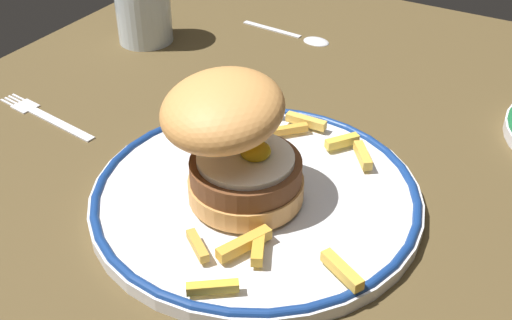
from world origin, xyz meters
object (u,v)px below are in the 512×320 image
burger (234,141)px  fork (44,115)px  spoon (307,37)px  dinner_plate (256,195)px  water_glass (143,6)px

burger → fork: bearing=83.6°
burger → fork: burger is taller
fork → spoon: spoon is taller
dinner_plate → spoon: 35.08cm
dinner_plate → water_glass: (22.26, 29.66, 3.87)cm
burger → dinner_plate: bearing=-35.3°
burger → spoon: 36.90cm
water_glass → spoon: 21.63cm
dinner_plate → water_glass: size_ratio=2.67×
spoon → water_glass: bearing=120.9°
water_glass → spoon: (10.88, -18.18, -4.35)cm
dinner_plate → burger: burger is taller
dinner_plate → fork: bearing=87.3°
fork → spoon: (31.87, -15.56, 0.18)cm
water_glass → fork: water_glass is taller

